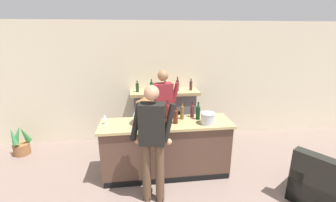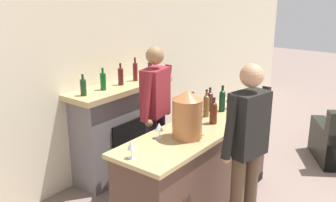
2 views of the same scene
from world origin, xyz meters
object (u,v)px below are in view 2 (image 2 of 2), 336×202
at_px(fireplace_stone, 121,128).
at_px(wine_bottle_burgundy_dark, 192,109).
at_px(wine_bottle_rose_blush, 210,100).
at_px(wine_glass_front_left, 131,145).
at_px(wine_bottle_cabernet_heavy, 206,105).
at_px(copper_dispenser, 187,114).
at_px(wine_glass_by_dispenser, 200,119).
at_px(ice_bucket_steel, 243,105).
at_px(person_bartender, 156,114).
at_px(wine_glass_back_row, 229,100).
at_px(wine_glass_front_right, 159,127).
at_px(person_customer, 246,150).
at_px(wine_bottle_merlot_tall, 222,100).
at_px(wine_bottle_riesling_slim, 213,112).

xyz_separation_m(fireplace_stone, wine_bottle_burgundy_dark, (-0.08, -1.19, 0.53)).
xyz_separation_m(wine_bottle_rose_blush, wine_glass_front_left, (-1.54, -0.14, -0.01)).
xyz_separation_m(wine_bottle_rose_blush, wine_bottle_cabernet_heavy, (-0.20, -0.08, 0.01)).
distance_m(copper_dispenser, wine_glass_by_dispenser, 0.25).
bearing_deg(ice_bucket_steel, person_bartender, 129.93).
height_order(wine_glass_front_left, wine_glass_back_row, wine_glass_front_left).
relative_size(wine_bottle_rose_blush, wine_glass_by_dispenser, 1.61).
relative_size(wine_bottle_burgundy_dark, wine_glass_front_right, 2.15).
xyz_separation_m(person_customer, wine_glass_back_row, (0.98, 0.72, 0.11)).
bearing_deg(wine_bottle_merlot_tall, wine_bottle_riesling_slim, -162.74).
height_order(person_bartender, wine_glass_front_left, person_bartender).
bearing_deg(copper_dispenser, wine_glass_by_dispenser, -0.70).
relative_size(fireplace_stone, wine_glass_by_dispenser, 8.63).
height_order(copper_dispenser, wine_glass_by_dispenser, copper_dispenser).
relative_size(copper_dispenser, wine_glass_back_row, 2.88).
relative_size(ice_bucket_steel, wine_glass_by_dispenser, 1.38).
xyz_separation_m(ice_bucket_steel, wine_bottle_riesling_slim, (-0.53, 0.09, 0.04)).
bearing_deg(wine_bottle_merlot_tall, wine_glass_front_right, 175.88).
height_order(wine_bottle_rose_blush, wine_bottle_riesling_slim, wine_bottle_riesling_slim).
bearing_deg(fireplace_stone, wine_bottle_cabernet_heavy, -81.95).
height_order(person_bartender, wine_bottle_merlot_tall, person_bartender).
xyz_separation_m(fireplace_stone, wine_glass_by_dispenser, (-0.25, -1.40, 0.51)).
bearing_deg(copper_dispenser, fireplace_stone, 71.08).
bearing_deg(wine_glass_front_left, wine_bottle_riesling_slim, -5.93).
height_order(wine_bottle_burgundy_dark, wine_bottle_riesling_slim, wine_bottle_burgundy_dark).
height_order(fireplace_stone, wine_bottle_burgundy_dark, fireplace_stone).
bearing_deg(person_bartender, wine_glass_front_right, -138.35).
xyz_separation_m(wine_bottle_rose_blush, wine_bottle_burgundy_dark, (-0.46, -0.05, 0.02)).
bearing_deg(wine_glass_front_right, wine_bottle_burgundy_dark, -0.48).
height_order(wine_bottle_burgundy_dark, wine_bottle_cabernet_heavy, wine_bottle_burgundy_dark).
xyz_separation_m(wine_bottle_merlot_tall, wine_glass_front_right, (-1.11, 0.08, -0.03)).
relative_size(wine_bottle_riesling_slim, wine_bottle_cabernet_heavy, 0.92).
distance_m(fireplace_stone, wine_glass_back_row, 1.49).
relative_size(person_bartender, wine_glass_back_row, 10.68).
xyz_separation_m(fireplace_stone, wine_glass_front_left, (-1.16, -1.27, 0.50)).
bearing_deg(wine_glass_by_dispenser, wine_bottle_rose_blush, 22.44).
bearing_deg(wine_bottle_riesling_slim, wine_glass_by_dispenser, -179.97).
distance_m(wine_bottle_merlot_tall, wine_glass_by_dispenser, 0.71).
distance_m(person_bartender, wine_bottle_burgundy_dark, 0.52).
bearing_deg(fireplace_stone, wine_bottle_rose_blush, -71.69).
distance_m(copper_dispenser, wine_glass_front_right, 0.31).
bearing_deg(wine_bottle_burgundy_dark, wine_bottle_cabernet_heavy, -5.47).
bearing_deg(wine_bottle_riesling_slim, person_customer, -125.13).
relative_size(wine_glass_by_dispenser, wine_glass_front_right, 1.11).
bearing_deg(wine_bottle_riesling_slim, wine_glass_front_right, 162.81).
height_order(person_bartender, copper_dispenser, person_bartender).
distance_m(person_customer, wine_bottle_merlot_tall, 1.14).
bearing_deg(wine_bottle_cabernet_heavy, person_customer, -126.02).
relative_size(copper_dispenser, wine_bottle_riesling_slim, 1.65).
height_order(person_bartender, ice_bucket_steel, person_bartender).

